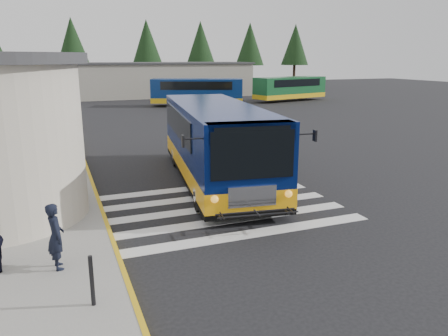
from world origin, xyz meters
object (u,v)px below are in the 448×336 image
object	(u,v)px
transit_bus	(216,146)
pedestrian_a	(56,236)
bollard	(92,281)
far_bus_b	(290,88)
far_bus_a	(197,91)

from	to	relation	value
transit_bus	pedestrian_a	size ratio (longest dim) A/B	7.16
transit_bus	pedestrian_a	xyz separation A→B (m)	(-6.03, -5.88, -0.53)
bollard	far_bus_b	bearing A→B (deg)	55.33
far_bus_b	pedestrian_a	bearing A→B (deg)	129.64
pedestrian_a	far_bus_a	xyz separation A→B (m)	(13.95, 32.63, 0.60)
transit_bus	far_bus_b	xyz separation A→B (m)	(19.34, 28.05, 0.04)
far_bus_b	bollard	bearing A→B (deg)	131.76
transit_bus	far_bus_a	bearing A→B (deg)	81.83
transit_bus	pedestrian_a	bearing A→B (deg)	-127.43
bollard	far_bus_a	distance (m)	37.03
pedestrian_a	far_bus_b	xyz separation A→B (m)	(25.37, 33.92, 0.57)
far_bus_b	far_bus_a	bearing A→B (deg)	82.89
transit_bus	bollard	world-z (taller)	transit_bus
pedestrian_a	far_bus_b	distance (m)	42.36
bollard	far_bus_a	xyz separation A→B (m)	(13.35, 34.52, 0.86)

